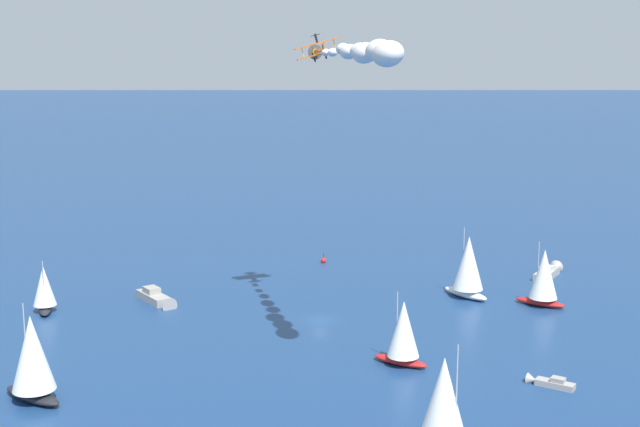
{
  "coord_description": "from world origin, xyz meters",
  "views": [
    {
      "loc": [
        -102.87,
        -78.71,
        41.54
      ],
      "look_at": [
        0.0,
        0.0,
        17.2
      ],
      "focal_mm": 47.63,
      "sensor_mm": 36.0,
      "label": 1
    }
  ],
  "objects_px": {
    "motorboat_near_centre": "(157,299)",
    "sailboat_far_stbd": "(468,266)",
    "motorboat_outer_ring_a": "(548,382)",
    "marker_buoy": "(324,261)",
    "sailboat_ahead": "(44,288)",
    "wingwalker_lead": "(316,37)",
    "sailboat_mid_cluster": "(32,358)",
    "sailboat_far_port": "(403,332)",
    "biplane_lead": "(319,51)",
    "motorboat_offshore": "(549,272)",
    "sailboat_inshore": "(544,277)",
    "sailboat_trailing": "(444,414)"
  },
  "relations": [
    {
      "from": "motorboat_near_centre",
      "to": "sailboat_far_stbd",
      "type": "bearing_deg",
      "value": -48.91
    },
    {
      "from": "motorboat_outer_ring_a",
      "to": "marker_buoy",
      "type": "relative_size",
      "value": 2.94
    },
    {
      "from": "sailboat_ahead",
      "to": "wingwalker_lead",
      "type": "distance_m",
      "value": 59.97
    },
    {
      "from": "sailboat_far_stbd",
      "to": "sailboat_mid_cluster",
      "type": "relative_size",
      "value": 1.0
    },
    {
      "from": "sailboat_far_port",
      "to": "biplane_lead",
      "type": "xyz_separation_m",
      "value": [
        9.36,
        21.42,
        37.38
      ]
    },
    {
      "from": "motorboat_offshore",
      "to": "wingwalker_lead",
      "type": "distance_m",
      "value": 67.59
    },
    {
      "from": "sailboat_mid_cluster",
      "to": "wingwalker_lead",
      "type": "xyz_separation_m",
      "value": [
        46.58,
        -7.25,
        38.52
      ]
    },
    {
      "from": "sailboat_inshore",
      "to": "sailboat_far_stbd",
      "type": "bearing_deg",
      "value": 104.21
    },
    {
      "from": "sailboat_far_port",
      "to": "motorboat_offshore",
      "type": "relative_size",
      "value": 0.96
    },
    {
      "from": "biplane_lead",
      "to": "wingwalker_lead",
      "type": "relative_size",
      "value": 4.47
    },
    {
      "from": "wingwalker_lead",
      "to": "sailboat_far_port",
      "type": "bearing_deg",
      "value": -112.32
    },
    {
      "from": "wingwalker_lead",
      "to": "motorboat_near_centre",
      "type": "bearing_deg",
      "value": 109.33
    },
    {
      "from": "motorboat_near_centre",
      "to": "sailboat_far_port",
      "type": "xyz_separation_m",
      "value": [
        0.45,
        -48.55,
        3.83
      ]
    },
    {
      "from": "motorboat_offshore",
      "to": "motorboat_outer_ring_a",
      "type": "xyz_separation_m",
      "value": [
        -52.28,
        -21.65,
        -0.34
      ]
    },
    {
      "from": "sailboat_mid_cluster",
      "to": "marker_buoy",
      "type": "height_order",
      "value": "sailboat_mid_cluster"
    },
    {
      "from": "motorboat_offshore",
      "to": "marker_buoy",
      "type": "relative_size",
      "value": 5.05
    },
    {
      "from": "biplane_lead",
      "to": "sailboat_ahead",
      "type": "bearing_deg",
      "value": 122.56
    },
    {
      "from": "sailboat_far_port",
      "to": "biplane_lead",
      "type": "bearing_deg",
      "value": 66.4
    },
    {
      "from": "motorboat_offshore",
      "to": "motorboat_near_centre",
      "type": "bearing_deg",
      "value": 141.75
    },
    {
      "from": "sailboat_far_port",
      "to": "biplane_lead",
      "type": "relative_size",
      "value": 1.5
    },
    {
      "from": "motorboat_near_centre",
      "to": "biplane_lead",
      "type": "distance_m",
      "value": 50.31
    },
    {
      "from": "sailboat_far_port",
      "to": "wingwalker_lead",
      "type": "height_order",
      "value": "wingwalker_lead"
    },
    {
      "from": "sailboat_ahead",
      "to": "biplane_lead",
      "type": "distance_m",
      "value": 59.0
    },
    {
      "from": "sailboat_far_port",
      "to": "sailboat_ahead",
      "type": "relative_size",
      "value": 1.16
    },
    {
      "from": "sailboat_far_stbd",
      "to": "sailboat_inshore",
      "type": "xyz_separation_m",
      "value": [
        3.14,
        -12.39,
        -0.59
      ]
    },
    {
      "from": "sailboat_inshore",
      "to": "sailboat_ahead",
      "type": "bearing_deg",
      "value": 129.68
    },
    {
      "from": "sailboat_far_stbd",
      "to": "sailboat_inshore",
      "type": "height_order",
      "value": "sailboat_far_stbd"
    },
    {
      "from": "sailboat_inshore",
      "to": "sailboat_ahead",
      "type": "distance_m",
      "value": 82.41
    },
    {
      "from": "biplane_lead",
      "to": "sailboat_trailing",
      "type": "bearing_deg",
      "value": -128.69
    },
    {
      "from": "sailboat_mid_cluster",
      "to": "motorboat_outer_ring_a",
      "type": "relative_size",
      "value": 1.98
    },
    {
      "from": "sailboat_inshore",
      "to": "motorboat_near_centre",
      "type": "bearing_deg",
      "value": 125.99
    },
    {
      "from": "sailboat_far_port",
      "to": "sailboat_mid_cluster",
      "type": "relative_size",
      "value": 0.83
    },
    {
      "from": "motorboat_near_centre",
      "to": "sailboat_inshore",
      "type": "xyz_separation_m",
      "value": [
        38.15,
        -52.54,
        4.18
      ]
    },
    {
      "from": "sailboat_far_port",
      "to": "biplane_lead",
      "type": "distance_m",
      "value": 44.08
    },
    {
      "from": "sailboat_far_stbd",
      "to": "sailboat_ahead",
      "type": "height_order",
      "value": "sailboat_far_stbd"
    },
    {
      "from": "motorboat_offshore",
      "to": "marker_buoy",
      "type": "height_order",
      "value": "motorboat_offshore"
    },
    {
      "from": "sailboat_mid_cluster",
      "to": "biplane_lead",
      "type": "distance_m",
      "value": 59.95
    },
    {
      "from": "motorboat_near_centre",
      "to": "wingwalker_lead",
      "type": "relative_size",
      "value": 7.1
    },
    {
      "from": "biplane_lead",
      "to": "wingwalker_lead",
      "type": "bearing_deg",
      "value": 139.06
    },
    {
      "from": "sailboat_ahead",
      "to": "sailboat_far_port",
      "type": "bearing_deg",
      "value": -75.91
    },
    {
      "from": "motorboat_outer_ring_a",
      "to": "sailboat_far_port",
      "type": "bearing_deg",
      "value": 105.18
    },
    {
      "from": "sailboat_ahead",
      "to": "biplane_lead",
      "type": "relative_size",
      "value": 1.29
    },
    {
      "from": "sailboat_inshore",
      "to": "marker_buoy",
      "type": "relative_size",
      "value": 5.21
    },
    {
      "from": "sailboat_trailing",
      "to": "sailboat_far_stbd",
      "type": "bearing_deg",
      "value": 25.51
    },
    {
      "from": "sailboat_far_stbd",
      "to": "motorboat_offshore",
      "type": "height_order",
      "value": "sailboat_far_stbd"
    },
    {
      "from": "sailboat_trailing",
      "to": "sailboat_mid_cluster",
      "type": "relative_size",
      "value": 1.12
    },
    {
      "from": "sailboat_trailing",
      "to": "marker_buoy",
      "type": "relative_size",
      "value": 6.53
    },
    {
      "from": "motorboat_near_centre",
      "to": "wingwalker_lead",
      "type": "distance_m",
      "value": 51.76
    },
    {
      "from": "sailboat_ahead",
      "to": "biplane_lead",
      "type": "height_order",
      "value": "biplane_lead"
    },
    {
      "from": "sailboat_ahead",
      "to": "marker_buoy",
      "type": "xyz_separation_m",
      "value": [
        54.51,
        -15.91,
        -3.61
      ]
    }
  ]
}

